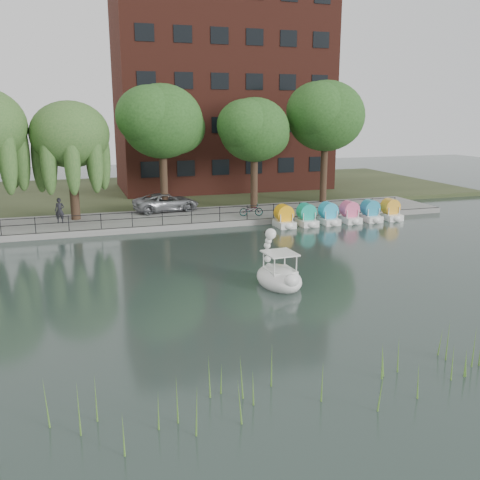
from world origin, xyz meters
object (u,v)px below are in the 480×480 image
bicycle (251,209)px  pedestrian (60,209)px  minivan (166,201)px  swan_boat (278,274)px

bicycle → pedestrian: bearing=93.6°
bicycle → minivan: bearing=66.5°
minivan → swan_boat: swan_boat is taller
minivan → bicycle: minivan is taller
minivan → pedestrian: 7.97m
swan_boat → pedestrian: bearing=118.0°
minivan → bicycle: 6.69m
bicycle → pedestrian: (-13.21, 1.58, 0.49)m
pedestrian → swan_boat: 18.53m
minivan → pedestrian: size_ratio=2.86×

